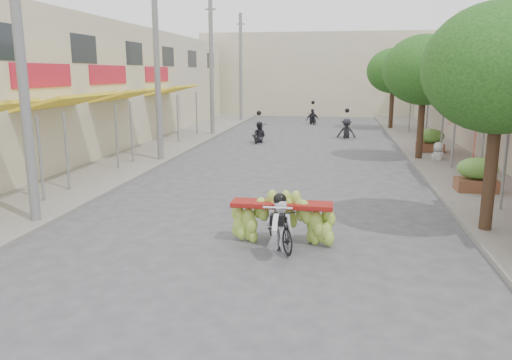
% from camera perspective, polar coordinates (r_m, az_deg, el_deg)
% --- Properties ---
extents(ground, '(120.00, 120.00, 0.00)m').
position_cam_1_polar(ground, '(8.90, -4.05, -12.42)').
color(ground, '#515055').
rests_on(ground, ground).
extents(sidewalk_left, '(4.00, 60.00, 0.12)m').
position_cam_1_polar(sidewalk_left, '(24.80, -11.96, 3.50)').
color(sidewalk_left, gray).
rests_on(sidewalk_left, ground).
extents(sidewalk_right, '(4.00, 60.00, 0.12)m').
position_cam_1_polar(sidewalk_right, '(23.71, 21.53, 2.52)').
color(sidewalk_right, gray).
rests_on(sidewalk_right, ground).
extents(shophouse_row_left, '(9.77, 40.00, 6.00)m').
position_cam_1_polar(shophouse_row_left, '(25.89, -23.59, 9.66)').
color(shophouse_row_left, beige).
rests_on(shophouse_row_left, ground).
extents(far_building, '(20.00, 6.00, 7.00)m').
position_cam_1_polar(far_building, '(45.91, 6.97, 11.87)').
color(far_building, beige).
rests_on(far_building, ground).
extents(utility_pole_near, '(0.60, 0.24, 8.00)m').
position_cam_1_polar(utility_pole_near, '(13.09, -25.32, 12.49)').
color(utility_pole_near, slate).
rests_on(utility_pole_near, ground).
extents(utility_pole_mid, '(0.60, 0.24, 8.00)m').
position_cam_1_polar(utility_pole_mid, '(21.16, -11.26, 12.86)').
color(utility_pole_mid, slate).
rests_on(utility_pole_mid, ground).
extents(utility_pole_far, '(0.60, 0.24, 8.00)m').
position_cam_1_polar(utility_pole_far, '(29.77, -5.12, 12.79)').
color(utility_pole_far, slate).
rests_on(utility_pole_far, ground).
extents(utility_pole_back, '(0.60, 0.24, 8.00)m').
position_cam_1_polar(utility_pole_back, '(38.56, -1.76, 12.69)').
color(utility_pole_back, slate).
rests_on(utility_pole_back, ground).
extents(street_tree_near, '(3.40, 3.40, 5.25)m').
position_cam_1_polar(street_tree_near, '(12.37, 26.20, 11.36)').
color(street_tree_near, '#3A2719').
rests_on(street_tree_near, ground).
extents(street_tree_mid, '(3.40, 3.40, 5.25)m').
position_cam_1_polar(street_tree_mid, '(22.15, 18.71, 11.79)').
color(street_tree_mid, '#3A2719').
rests_on(street_tree_mid, ground).
extents(street_tree_far, '(3.40, 3.40, 5.25)m').
position_cam_1_polar(street_tree_far, '(34.05, 15.44, 11.92)').
color(street_tree_far, '#3A2719').
rests_on(street_tree_far, ground).
extents(produce_crate_mid, '(1.20, 0.88, 1.16)m').
position_cam_1_polar(produce_crate_mid, '(16.71, 23.96, 0.84)').
color(produce_crate_mid, brown).
rests_on(produce_crate_mid, ground).
extents(produce_crate_far, '(1.20, 0.88, 1.16)m').
position_cam_1_polar(produce_crate_far, '(24.43, 19.33, 4.50)').
color(produce_crate_far, brown).
rests_on(produce_crate_far, ground).
extents(banana_motorbike, '(2.21, 1.81, 2.07)m').
position_cam_1_polar(banana_motorbike, '(10.76, 2.85, -4.04)').
color(banana_motorbike, black).
rests_on(banana_motorbike, ground).
extents(market_umbrella, '(2.44, 2.44, 1.67)m').
position_cam_1_polar(market_umbrella, '(16.44, 24.07, 6.74)').
color(market_umbrella, red).
rests_on(market_umbrella, ground).
extents(pedestrian, '(0.86, 0.78, 1.51)m').
position_cam_1_polar(pedestrian, '(22.08, 20.19, 4.10)').
color(pedestrian, silver).
rests_on(pedestrian, ground).
extents(bg_motorbike_a, '(0.83, 1.77, 1.95)m').
position_cam_1_polar(bg_motorbike_a, '(26.81, 0.33, 5.84)').
color(bg_motorbike_a, black).
rests_on(bg_motorbike_a, ground).
extents(bg_motorbike_b, '(1.12, 1.86, 1.95)m').
position_cam_1_polar(bg_motorbike_b, '(29.11, 10.32, 6.35)').
color(bg_motorbike_b, black).
rests_on(bg_motorbike_b, ground).
extents(bg_motorbike_c, '(1.10, 1.53, 1.95)m').
position_cam_1_polar(bg_motorbike_c, '(36.61, 6.50, 7.64)').
color(bg_motorbike_c, black).
rests_on(bg_motorbike_c, ground).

